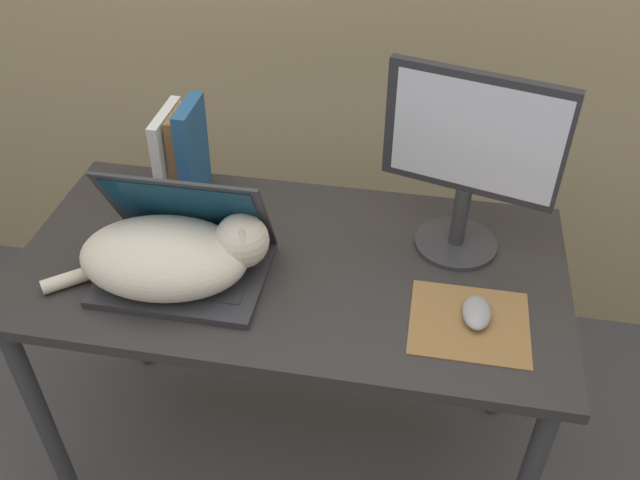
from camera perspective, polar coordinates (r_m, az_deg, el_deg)
desk at (r=1.60m, az=-2.45°, el=-4.32°), size 1.24×0.63×0.76m
laptop at (r=1.51m, az=-11.28°, el=-1.20°), size 0.36×0.27×0.25m
cat at (r=1.47m, az=-12.29°, el=-1.28°), size 0.48×0.26×0.16m
external_monitor at (r=1.47m, az=12.51°, el=6.84°), size 0.37×0.19×0.43m
mousepad at (r=1.43m, az=12.46°, el=-6.81°), size 0.24×0.21×0.00m
computer_mouse at (r=1.43m, az=13.05°, el=-5.96°), size 0.06×0.10×0.03m
book_row at (r=1.72m, az=-11.56°, el=7.20°), size 0.10×0.17×0.26m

